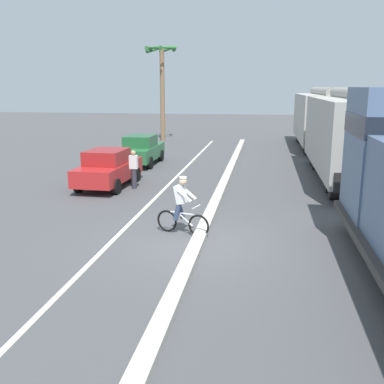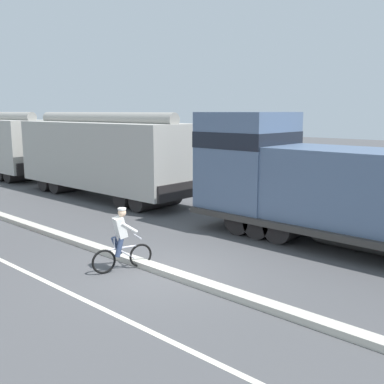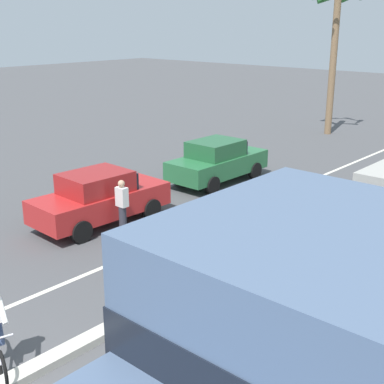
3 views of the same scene
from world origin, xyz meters
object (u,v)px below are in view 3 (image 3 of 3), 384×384
Objects in this scene: parked_car_red at (100,198)px; parked_car_green at (217,161)px; palm_tree_near at (335,29)px; pedestrian_by_cars at (122,206)px.

parked_car_green is at bearing 91.49° from parked_car_red.
parked_car_red is 0.57× the size of palm_tree_near.
parked_car_green is 6.04m from pedestrian_by_cars.
palm_tree_near reaches higher than parked_car_red.
pedestrian_by_cars is at bearing -6.48° from parked_car_red.
parked_car_green is at bearing 102.58° from pedestrian_by_cars.
palm_tree_near is (-1.33, 11.15, 4.65)m from parked_car_green.
parked_car_green is 0.57× the size of palm_tree_near.
parked_car_red and parked_car_green have the same top height.
palm_tree_near is at bearing 98.81° from pedestrian_by_cars.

